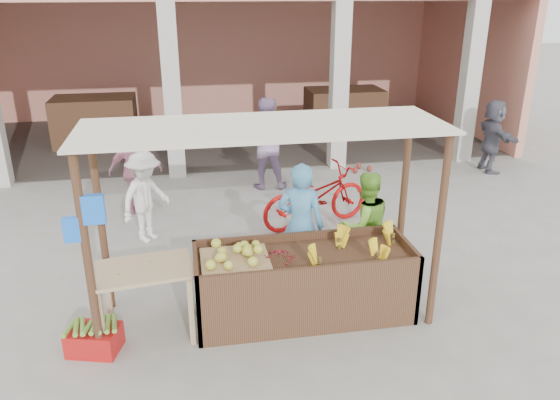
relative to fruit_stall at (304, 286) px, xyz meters
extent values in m
plane|color=slate|center=(-0.50, 0.00, -0.40)|extent=(60.00, 60.00, 0.00)
cube|color=tan|center=(-0.50, 11.40, 1.60)|extent=(14.00, 0.20, 4.00)
cube|color=tan|center=(6.40, 8.50, 1.60)|extent=(0.20, 6.00, 4.00)
cube|color=beige|center=(-1.50, 5.65, 1.60)|extent=(0.35, 0.35, 4.00)
cube|color=beige|center=(2.00, 5.65, 1.60)|extent=(0.35, 0.35, 4.00)
cube|color=beige|center=(5.00, 5.65, 1.60)|extent=(0.35, 0.35, 4.00)
cube|color=#523521|center=(-3.50, 8.50, 0.20)|extent=(2.00, 1.20, 1.20)
cube|color=#523521|center=(3.00, 8.50, 0.20)|extent=(2.00, 1.20, 1.20)
cube|color=#523521|center=(0.00, 0.00, 0.00)|extent=(2.60, 0.95, 0.80)
cylinder|color=#523521|center=(-2.35, -0.45, 0.78)|extent=(0.09, 0.09, 2.35)
cylinder|color=#523521|center=(1.45, -0.45, 0.78)|extent=(0.09, 0.09, 2.35)
cylinder|color=#523521|center=(-2.35, 0.60, 0.78)|extent=(0.09, 0.09, 2.35)
cylinder|color=#523521|center=(1.45, 0.60, 0.78)|extent=(0.09, 0.09, 2.35)
cube|color=beige|center=(-0.45, 0.08, 1.97)|extent=(4.00, 1.35, 0.03)
cube|color=blue|center=(-2.23, -0.45, 1.35)|extent=(0.22, 0.08, 0.30)
cube|color=blue|center=(-2.45, -0.45, 1.15)|extent=(0.18, 0.07, 0.26)
cube|color=#9F7C52|center=(-0.82, -0.03, 0.43)|extent=(0.78, 0.68, 0.06)
ellipsoid|color=yellow|center=(-0.82, -0.03, 0.53)|extent=(0.67, 0.59, 0.15)
ellipsoid|color=maroon|center=(-0.32, -0.05, 0.48)|extent=(0.47, 0.39, 0.15)
cube|color=tan|center=(-1.84, -0.06, 0.44)|extent=(1.14, 0.84, 0.04)
cube|color=tan|center=(-2.31, -0.36, 0.01)|extent=(0.06, 0.06, 0.82)
cube|color=tan|center=(-1.36, -0.36, 0.01)|extent=(0.06, 0.06, 0.82)
cube|color=tan|center=(-2.31, 0.24, 0.01)|extent=(0.06, 0.06, 0.82)
cube|color=tan|center=(-1.36, 0.24, 0.01)|extent=(0.06, 0.06, 0.82)
cube|color=#B31413|center=(-2.43, -0.30, -0.26)|extent=(0.63, 0.53, 0.28)
ellipsoid|color=maroon|center=(2.27, 5.08, -0.11)|extent=(0.42, 0.42, 0.58)
ellipsoid|color=maroon|center=(2.61, 5.13, -0.11)|extent=(0.42, 0.42, 0.58)
ellipsoid|color=maroon|center=(2.44, 5.37, -0.11)|extent=(0.42, 0.42, 0.58)
imported|color=#4D94C6|center=(0.12, 0.75, 0.51)|extent=(0.83, 0.74, 1.83)
imported|color=#78BC36|center=(1.02, 0.80, 0.40)|extent=(0.83, 0.57, 1.61)
imported|color=#AA0C0B|center=(0.78, 2.60, 0.13)|extent=(1.26, 2.15, 1.06)
imported|color=white|center=(-1.96, 2.51, 0.39)|extent=(1.05, 1.09, 1.57)
imported|color=pink|center=(-2.18, 3.67, 0.43)|extent=(0.98, 0.53, 1.66)
imported|color=#4F4D5A|center=(5.19, 4.75, 0.43)|extent=(0.74, 1.57, 1.65)
imported|color=gray|center=(0.24, 4.60, 0.59)|extent=(1.04, 0.69, 1.98)
camera|label=1|loc=(-1.30, -5.62, 3.40)|focal=35.00mm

